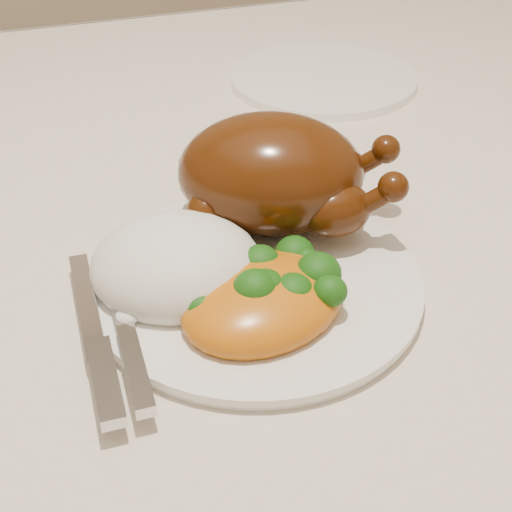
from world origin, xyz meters
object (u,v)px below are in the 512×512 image
object	(u,v)px
dining_table	(91,294)
side_plate	(323,78)
roast_chicken	(276,174)
dinner_plate	(256,283)

from	to	relation	value
dining_table	side_plate	distance (m)	0.39
side_plate	roast_chicken	xyz separation A→B (m)	(-0.17, -0.29, 0.05)
dinner_plate	roast_chicken	distance (m)	0.09
dining_table	roast_chicken	world-z (taller)	roast_chicken
dinner_plate	side_plate	world-z (taller)	same
dining_table	side_plate	world-z (taller)	side_plate
dining_table	dinner_plate	xyz separation A→B (m)	(0.11, -0.17, 0.11)
dining_table	dinner_plate	distance (m)	0.23
dining_table	roast_chicken	bearing A→B (deg)	-32.91
dining_table	side_plate	size ratio (longest dim) A/B	7.08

